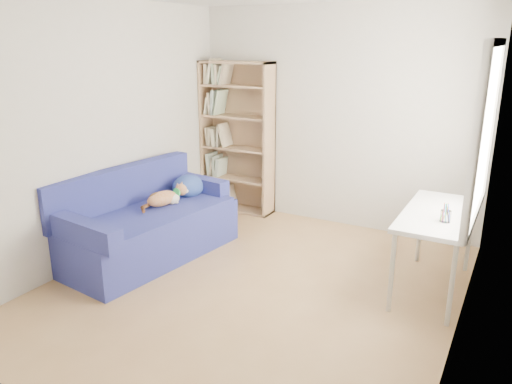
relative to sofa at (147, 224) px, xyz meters
The scene contains 6 objects.
ground 1.38m from the sofa, ahead, with size 4.00×4.00×0.00m, color #A87D4B.
room_shell 1.93m from the sofa, ahead, with size 3.54×4.04×2.62m.
sofa is the anchor object (origin of this frame).
bookshelf 1.81m from the sofa, 87.43° to the left, with size 0.97×0.30×1.94m.
desk 2.87m from the sofa, 12.90° to the left, with size 0.57×1.24×0.75m.
pen_cup 2.93m from the sofa, ahead, with size 0.09×0.09×0.16m.
Camera 1 is at (2.02, -3.64, 2.20)m, focal length 35.00 mm.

